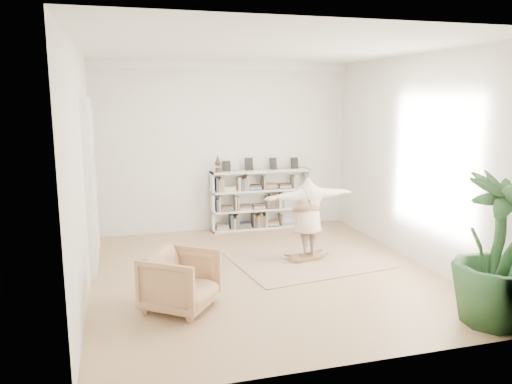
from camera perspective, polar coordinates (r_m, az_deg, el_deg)
floor at (r=8.35m, az=0.93°, el=-9.27°), size 6.00×6.00×0.00m
room_shell at (r=10.71m, az=-3.63°, el=14.22°), size 6.00×6.00×6.00m
doors at (r=8.95m, az=-18.36°, el=0.82°), size 0.09×1.78×2.92m
bookshelf at (r=10.98m, az=0.48°, el=-0.92°), size 2.20×0.35×1.64m
armchair at (r=6.97m, az=-8.62°, el=-10.00°), size 1.22×1.22×0.81m
rug at (r=9.02m, az=5.74°, el=-7.71°), size 2.76×2.33×0.02m
rocker_board at (r=9.00m, az=5.74°, el=-7.34°), size 0.57×0.39×0.11m
person at (r=8.80m, az=5.84°, el=-2.57°), size 1.79×0.72×1.42m
houseplant at (r=6.99m, az=25.89°, el=-6.05°), size 1.43×1.43×1.94m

